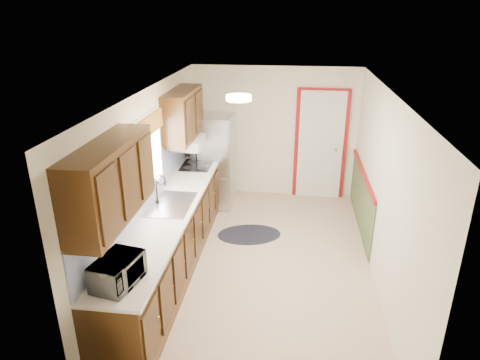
# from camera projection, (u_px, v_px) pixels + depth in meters

# --- Properties ---
(room_shell) EXTENTS (3.20, 5.20, 2.52)m
(room_shell) POSITION_uv_depth(u_px,v_px,m) (264.00, 185.00, 5.54)
(room_shell) COLOR #C9AB8E
(room_shell) RESTS_ON ground
(kitchen_run) EXTENTS (0.63, 4.00, 2.20)m
(kitchen_run) POSITION_uv_depth(u_px,v_px,m) (167.00, 216.00, 5.56)
(kitchen_run) COLOR #331D0B
(kitchen_run) RESTS_ON ground
(back_wall_trim) EXTENTS (1.12, 2.30, 2.08)m
(back_wall_trim) POSITION_uv_depth(u_px,v_px,m) (329.00, 156.00, 7.57)
(back_wall_trim) COLOR maroon
(back_wall_trim) RESTS_ON ground
(ceiling_fixture) EXTENTS (0.30, 0.30, 0.06)m
(ceiling_fixture) POSITION_uv_depth(u_px,v_px,m) (239.00, 98.00, 4.96)
(ceiling_fixture) COLOR #FFD88C
(ceiling_fixture) RESTS_ON room_shell
(microwave) EXTENTS (0.36, 0.53, 0.33)m
(microwave) POSITION_uv_depth(u_px,v_px,m) (117.00, 269.00, 3.92)
(microwave) COLOR white
(microwave) RESTS_ON kitchen_run
(refrigerator) EXTENTS (0.69, 0.69, 1.64)m
(refrigerator) POSITION_uv_depth(u_px,v_px,m) (214.00, 161.00, 7.53)
(refrigerator) COLOR #B7B7BC
(refrigerator) RESTS_ON ground
(rug) EXTENTS (1.11, 0.84, 0.01)m
(rug) POSITION_uv_depth(u_px,v_px,m) (249.00, 234.00, 6.75)
(rug) COLOR black
(rug) RESTS_ON ground
(cooktop) EXTENTS (0.47, 0.56, 0.02)m
(cooktop) POSITION_uv_depth(u_px,v_px,m) (197.00, 165.00, 6.95)
(cooktop) COLOR black
(cooktop) RESTS_ON kitchen_run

